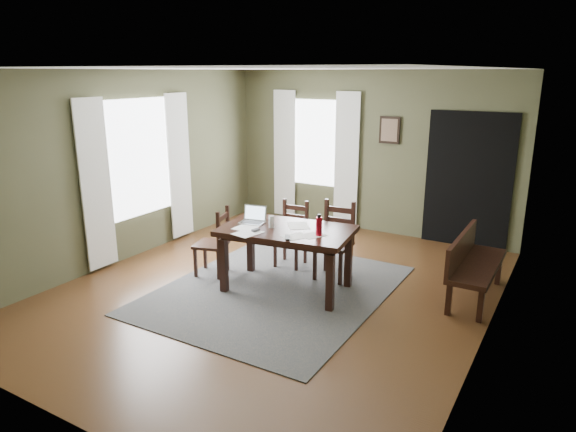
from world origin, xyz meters
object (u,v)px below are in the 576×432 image
Objects in this scene: bench at (472,261)px; chair_back_left at (292,234)px; dining_table at (287,236)px; laptop at (253,218)px; chair_back_right at (335,242)px; chair_end at (215,243)px; water_bottle at (319,226)px.

chair_back_left is at bearing 93.20° from bench.
laptop is at bearing 171.26° from dining_table.
dining_table is 0.91m from chair_back_left.
laptop is (-2.54, -0.91, 0.39)m from bench.
chair_back_left is at bearing 168.41° from chair_back_right.
chair_end is 1.02× the size of chair_back_left.
chair_back_left reaches higher than dining_table.
water_bottle reaches higher than bench.
chair_back_right is 0.72× the size of bench.
water_bottle reaches higher than chair_end.
bench is 2.73m from laptop.
chair_back_right is 1.72m from bench.
chair_end is 2.65× the size of laptop.
chair_end is at bearing 176.65° from laptop.
chair_back_left is 1.29m from water_bottle.
chair_back_left is 0.90× the size of chair_back_right.
bench is at bearing 5.35° from chair_back_right.
laptop is (-0.12, -0.78, 0.42)m from chair_back_left.
laptop is at bearing 81.41° from chair_end.
chair_end is 1.61m from chair_back_right.
chair_end reaches higher than bench.
dining_table is 1.12m from chair_end.
chair_end is 0.66× the size of bench.
chair_back_right reaches higher than chair_back_left.
chair_end is 3.28m from bench.
chair_end is 3.59× the size of water_bottle.
bench is 5.48× the size of water_bottle.
chair_back_right reaches higher than bench.
dining_table is 1.69× the size of chair_back_right.
dining_table is at bearing 172.44° from water_bottle.
chair_back_left is 0.89m from laptop.
bench is (2.42, 0.14, 0.03)m from chair_back_left.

